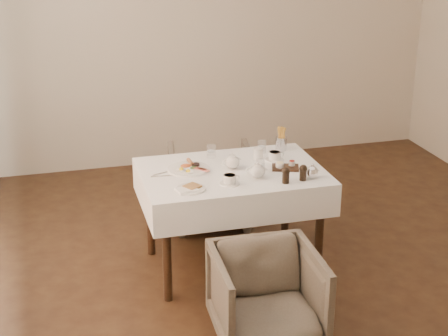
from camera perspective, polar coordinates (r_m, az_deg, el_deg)
name	(u,v)px	position (r m, az deg, el deg)	size (l,w,h in m)	color
table	(232,186)	(4.85, 0.65, -1.50)	(1.28, 0.88, 0.75)	black
armchair_near	(267,297)	(4.21, 3.59, -10.64)	(0.63, 0.64, 0.59)	brown
armchair_far	(211,186)	(5.69, -1.09, -1.48)	(0.68, 0.70, 0.64)	brown
breakfast_plate	(189,168)	(4.82, -2.94, -0.03)	(0.30, 0.30, 0.04)	white
side_plate	(190,189)	(4.49, -2.85, -1.73)	(0.20, 0.20, 0.02)	white
teapot_centre	(232,161)	(4.82, 0.67, 0.60)	(0.14, 0.11, 0.12)	white
teapot_front	(257,170)	(4.66, 2.80, -0.17)	(0.14, 0.11, 0.12)	white
creamer	(258,153)	(5.02, 2.86, 1.22)	(0.07, 0.07, 0.08)	white
teacup_near	(230,180)	(4.56, 0.47, -1.00)	(0.13, 0.13, 0.07)	white
teacup_far	(275,157)	(5.00, 4.23, 0.96)	(0.14, 0.14, 0.07)	white
glass_left	(211,151)	(5.04, -1.07, 1.39)	(0.07, 0.07, 0.09)	silver
glass_mid	(260,165)	(4.78, 3.03, 0.21)	(0.06, 0.06, 0.09)	silver
glass_right	(262,147)	(5.14, 3.15, 1.77)	(0.07, 0.07, 0.09)	silver
condiment_board	(285,167)	(4.86, 5.10, 0.12)	(0.22, 0.18, 0.05)	black
pepper_mill_left	(286,175)	(4.59, 5.16, -0.59)	(0.06, 0.06, 0.11)	black
pepper_mill_right	(303,172)	(4.65, 6.59, -0.37)	(0.06, 0.06, 0.11)	black
silver_pot	(312,171)	(4.69, 7.34, -0.25)	(0.10, 0.08, 0.11)	white
fries_cup	(281,140)	(5.21, 4.78, 2.36)	(0.09, 0.09, 0.18)	silver
cutlery_fork	(164,173)	(4.78, -5.00, -0.39)	(0.01, 0.18, 0.00)	silver
cutlery_knife	(165,176)	(4.72, -4.90, -0.66)	(0.02, 0.20, 0.00)	silver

